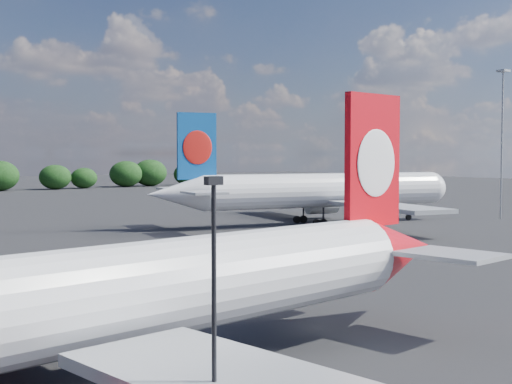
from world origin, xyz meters
TOP-DOWN VIEW (x-y plane):
  - qantas_airliner at (3.05, 1.66)m, footprint 43.44×41.45m
  - china_southern_airliner at (56.49, 54.31)m, footprint 49.46×47.24m
  - apron_lamp_post at (0.34, -7.94)m, footprint 0.55×0.30m
  - floodlight_mast_near at (87.38, 44.35)m, footprint 1.60×1.60m

SIDE VIEW (x-z plane):
  - qantas_airliner at x=3.05m, z-range -2.77..11.41m
  - china_southern_airliner at x=56.49m, z-range -3.16..13.02m
  - apron_lamp_post at x=0.34m, z-range 0.64..10.51m
  - floodlight_mast_near at x=87.38m, z-range 3.35..27.40m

